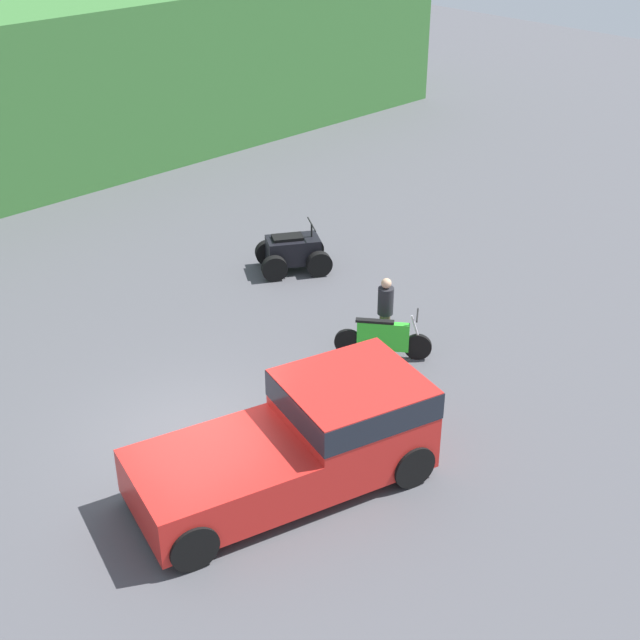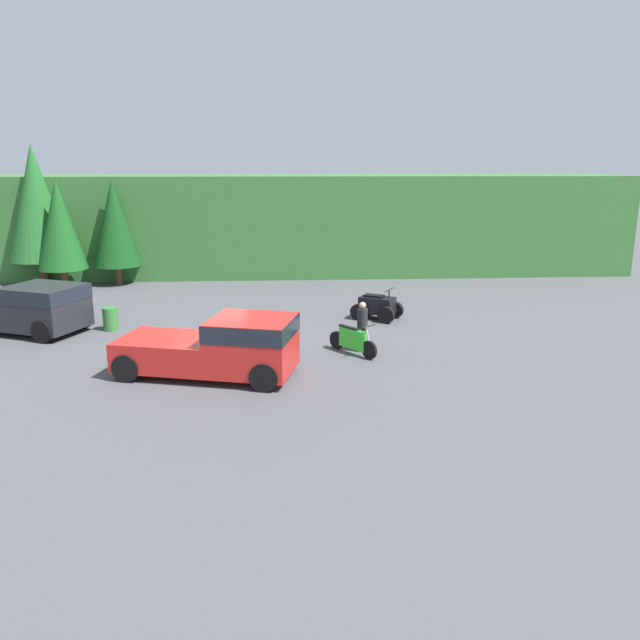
% 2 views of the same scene
% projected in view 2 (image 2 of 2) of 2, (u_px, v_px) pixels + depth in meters
% --- Properties ---
extents(ground_plane, '(80.00, 80.00, 0.00)m').
position_uv_depth(ground_plane, '(210.00, 353.00, 21.10)').
color(ground_plane, '#4C4C51').
extents(hillside_backdrop, '(44.00, 6.00, 5.51)m').
position_uv_depth(hillside_backdrop, '(238.00, 224.00, 35.89)').
color(hillside_backdrop, '#387033').
rests_on(hillside_backdrop, ground_plane).
extents(tree_left, '(3.15, 3.15, 7.15)m').
position_uv_depth(tree_left, '(37.00, 203.00, 31.77)').
color(tree_left, brown).
rests_on(tree_left, ground_plane).
extents(tree_mid_left, '(2.40, 2.40, 5.46)m').
position_uv_depth(tree_mid_left, '(59.00, 225.00, 31.04)').
color(tree_mid_left, brown).
rests_on(tree_mid_left, ground_plane).
extents(tree_mid_right, '(2.38, 2.38, 5.41)m').
position_uv_depth(tree_mid_right, '(115.00, 223.00, 32.06)').
color(tree_mid_right, brown).
rests_on(tree_mid_right, ground_plane).
extents(pickup_truck_red, '(5.67, 3.47, 1.84)m').
position_uv_depth(pickup_truck_red, '(223.00, 345.00, 18.58)').
color(pickup_truck_red, red).
rests_on(pickup_truck_red, ground_plane).
extents(pickup_truck_second, '(6.08, 4.21, 1.84)m').
position_uv_depth(pickup_truck_second, '(25.00, 307.00, 23.47)').
color(pickup_truck_second, '#232328').
rests_on(pickup_truck_second, ground_plane).
extents(dirt_bike, '(1.43, 1.76, 1.12)m').
position_uv_depth(dirt_bike, '(353.00, 341.00, 20.88)').
color(dirt_bike, black).
rests_on(dirt_bike, ground_plane).
extents(quad_atv, '(2.24, 2.01, 1.29)m').
position_uv_depth(quad_atv, '(377.00, 307.00, 25.47)').
color(quad_atv, black).
rests_on(quad_atv, ground_plane).
extents(rider_person, '(0.46, 0.46, 1.72)m').
position_uv_depth(rider_person, '(362.00, 325.00, 21.06)').
color(rider_person, brown).
rests_on(rider_person, ground_plane).
extents(steel_barrel, '(0.58, 0.58, 0.88)m').
position_uv_depth(steel_barrel, '(111.00, 319.00, 23.83)').
color(steel_barrel, '#387A38').
rests_on(steel_barrel, ground_plane).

